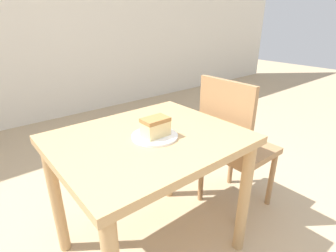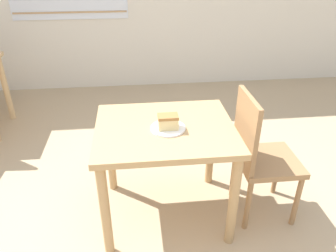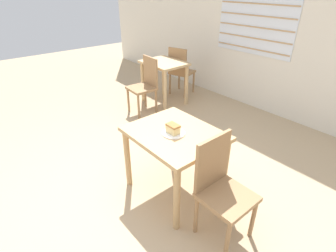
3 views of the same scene
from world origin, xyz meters
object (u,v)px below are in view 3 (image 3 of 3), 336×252
object	(u,v)px
dining_table_near	(175,142)
chair_far_opposite	(180,70)
dining_table_far	(164,71)
chair_near_window	(221,187)
plate	(174,133)
cake_slice	(173,129)
chair_far_corner	(145,84)

from	to	relation	value
dining_table_near	chair_far_opposite	distance (m)	2.74
dining_table_far	chair_near_window	size ratio (longest dim) A/B	0.82
chair_near_window	dining_table_far	bearing A→B (deg)	60.04
plate	dining_table_near	bearing A→B (deg)	116.31
dining_table_near	dining_table_far	distance (m)	2.34
dining_table_far	dining_table_near	bearing A→B (deg)	-36.68
dining_table_far	cake_slice	distance (m)	2.39
dining_table_near	plate	xyz separation A→B (m)	(0.02, -0.03, 0.12)
dining_table_far	chair_near_window	world-z (taller)	chair_near_window
chair_near_window	plate	size ratio (longest dim) A/B	4.19
dining_table_near	dining_table_far	bearing A→B (deg)	143.32
chair_far_corner	cake_slice	bearing A→B (deg)	-24.36
chair_near_window	cake_slice	xyz separation A→B (m)	(-0.61, 0.01, 0.28)
chair_far_corner	plate	xyz separation A→B (m)	(1.80, -0.95, 0.23)
dining_table_far	plate	xyz separation A→B (m)	(1.90, -1.43, 0.13)
dining_table_near	chair_near_window	bearing A→B (deg)	-4.11
chair_far_corner	cake_slice	xyz separation A→B (m)	(1.80, -0.95, 0.28)
cake_slice	chair_near_window	bearing A→B (deg)	-0.67
chair_far_corner	chair_far_opposite	bearing A→B (deg)	105.52
dining_table_far	cake_slice	size ratio (longest dim) A/B	6.05
dining_table_near	chair_near_window	distance (m)	0.64
chair_far_opposite	plate	size ratio (longest dim) A/B	4.19
dining_table_near	chair_far_opposite	xyz separation A→B (m)	(-1.99, 1.89, -0.10)
dining_table_near	chair_far_corner	size ratio (longest dim) A/B	0.96
dining_table_far	chair_far_corner	xyz separation A→B (m)	(0.10, -0.48, -0.10)
plate	cake_slice	xyz separation A→B (m)	(-0.00, -0.01, 0.05)
chair_far_opposite	cake_slice	xyz separation A→B (m)	(2.00, -1.93, 0.28)
plate	cake_slice	size ratio (longest dim) A/B	1.76
chair_far_corner	cake_slice	size ratio (longest dim) A/B	7.37
dining_table_near	dining_table_far	world-z (taller)	dining_table_far
chair_far_corner	plate	size ratio (longest dim) A/B	4.19
dining_table_near	chair_far_corner	world-z (taller)	chair_far_corner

